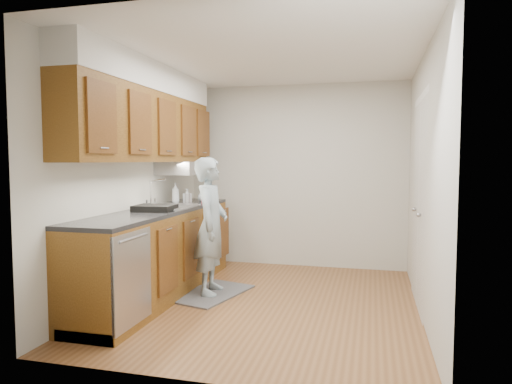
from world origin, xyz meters
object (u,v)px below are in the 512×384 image
steel_can (188,199)px  soap_bottle_a (176,193)px  soda_can (204,198)px  person (211,217)px  soap_bottle_b (187,196)px  dish_rack (155,208)px  soap_bottle_c (202,196)px

steel_can → soap_bottle_a: bearing=149.4°
soda_can → steel_can: 0.21m
person → soap_bottle_a: (-0.67, 0.57, 0.21)m
soap_bottle_b → dish_rack: 0.93m
soda_can → dish_rack: size_ratio=0.30×
steel_can → person: bearing=-44.2°
person → soda_can: bearing=20.9°
soap_bottle_a → soap_bottle_b: (0.14, 0.03, -0.04)m
soap_bottle_b → soap_bottle_c: bearing=65.3°
soap_bottle_b → dish_rack: (0.03, -0.93, -0.06)m
soap_bottle_a → soap_bottle_b: 0.15m
soap_bottle_b → dish_rack: size_ratio=0.44×
person → soap_bottle_c: person is taller
soap_bottle_b → dish_rack: bearing=-88.1°
steel_can → soap_bottle_c: bearing=84.7°
soap_bottle_a → steel_can: soap_bottle_a is taller
soap_bottle_b → soda_can: size_ratio=1.46×
soap_bottle_c → steel_can: 0.39m
soap_bottle_b → soda_can: 0.23m
person → soap_bottle_c: size_ratio=11.30×
steel_can → soap_bottle_b: bearing=114.6°
steel_can → dish_rack: bearing=-92.9°
soda_can → dish_rack: (-0.19, -0.91, -0.03)m
person → soap_bottle_a: size_ratio=6.79×
person → soap_bottle_a: bearing=43.0°
soap_bottle_a → dish_rack: (0.17, -0.90, -0.09)m
soap_bottle_c → soda_can: bearing=-64.2°
person → steel_can: size_ratio=13.52×
dish_rack → soap_bottle_a: bearing=96.7°
steel_can → dish_rack: (-0.04, -0.78, -0.03)m
person → soap_bottle_b: bearing=34.8°
soda_can → soap_bottle_c: bearing=115.8°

